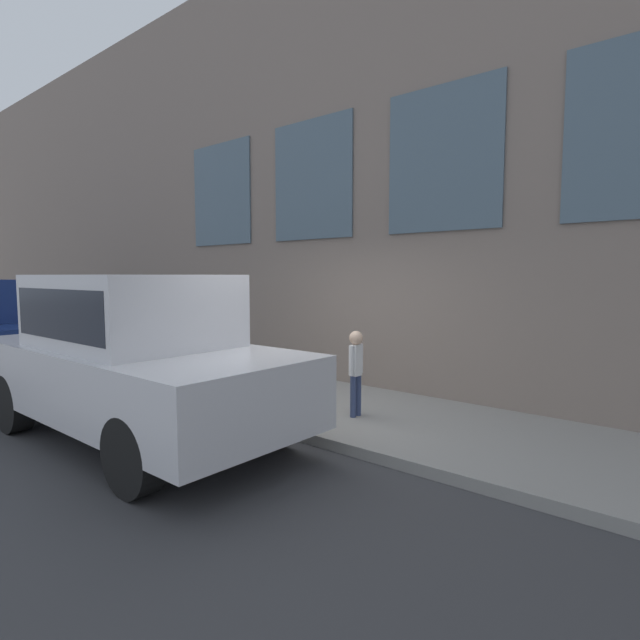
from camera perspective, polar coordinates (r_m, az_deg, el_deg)
ground_plane at (r=6.33m, az=-7.21°, el=-12.32°), size 80.00×80.00×0.00m
sidewalk at (r=7.16m, az=0.08°, el=-9.70°), size 2.44×60.00×0.12m
building_facade at (r=8.24m, az=6.54°, el=18.28°), size 0.33×40.00×7.55m
fire_hydrant at (r=6.52m, az=-3.98°, el=-7.19°), size 0.29×0.41×0.75m
person at (r=6.27m, az=4.12°, el=-5.18°), size 0.26×0.17×1.08m
parked_car_silver_near at (r=6.10m, az=-20.51°, el=-3.43°), size 1.86×4.44×1.90m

